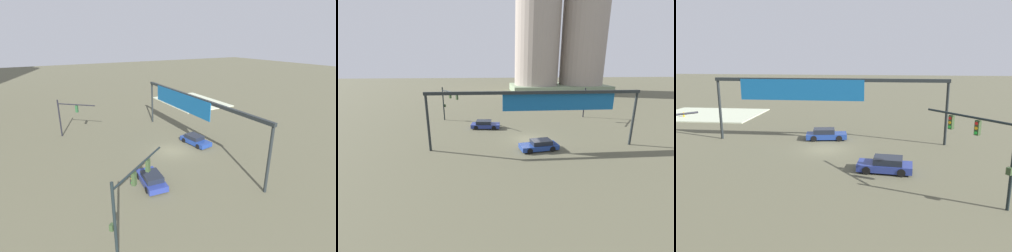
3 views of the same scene
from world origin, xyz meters
The scene contains 8 objects.
ground_plane centered at (0.00, 0.00, 0.00)m, with size 237.05×237.05×0.00m, color brown.
sidewalk_corner centered at (20.61, -16.25, 0.07)m, with size 15.14×11.28×0.15m, color #B8C1A3.
traffic_signal_near_corner centered at (-11.66, 9.95, 3.92)m, with size 4.27×5.51×5.67m.
traffic_signal_opposite_side centered at (11.19, 10.35, 3.59)m, with size 3.77×4.34×5.31m.
overhead_sign_gantry centered at (1.02, -2.79, 5.60)m, with size 24.21×0.43×6.68m.
sedan_car_approaching centered at (-5.76, 5.68, 0.57)m, with size 4.44×2.27×1.21m.
sedan_car_waiting_far centered at (0.51, -3.67, 0.57)m, with size 4.55×2.42×1.21m.
fire_hydrant_on_curb centered at (23.09, -13.61, 0.49)m, with size 0.33×0.22×0.71m.
Camera 1 is at (-25.60, 14.76, 13.43)m, focal length 27.66 mm.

